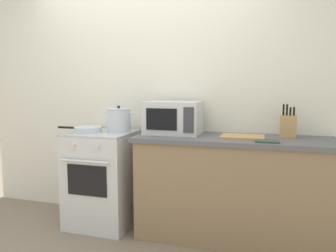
{
  "coord_description": "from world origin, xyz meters",
  "views": [
    {
      "loc": [
        1.15,
        -2.17,
        1.34
      ],
      "look_at": [
        0.32,
        0.6,
        1.0
      ],
      "focal_mm": 34.32,
      "sensor_mm": 36.0,
      "label": 1
    }
  ],
  "objects_px": {
    "stock_pot": "(119,120)",
    "frying_pan": "(88,129)",
    "knife_block": "(288,126)",
    "stove": "(103,178)",
    "microwave": "(174,118)",
    "oven_mitt": "(267,141)",
    "cutting_board": "(243,137)"
  },
  "relations": [
    {
      "from": "microwave",
      "to": "cutting_board",
      "type": "distance_m",
      "value": 0.65
    },
    {
      "from": "knife_block",
      "to": "stove",
      "type": "bearing_deg",
      "value": -175.25
    },
    {
      "from": "frying_pan",
      "to": "cutting_board",
      "type": "height_order",
      "value": "frying_pan"
    },
    {
      "from": "cutting_board",
      "to": "stove",
      "type": "bearing_deg",
      "value": -179.95
    },
    {
      "from": "stove",
      "to": "microwave",
      "type": "height_order",
      "value": "microwave"
    },
    {
      "from": "microwave",
      "to": "cutting_board",
      "type": "relative_size",
      "value": 1.39
    },
    {
      "from": "microwave",
      "to": "knife_block",
      "type": "distance_m",
      "value": 1.01
    },
    {
      "from": "stove",
      "to": "cutting_board",
      "type": "xyz_separation_m",
      "value": [
        1.33,
        0.0,
        0.47
      ]
    },
    {
      "from": "stock_pot",
      "to": "frying_pan",
      "type": "height_order",
      "value": "stock_pot"
    },
    {
      "from": "stove",
      "to": "cutting_board",
      "type": "height_order",
      "value": "cutting_board"
    },
    {
      "from": "microwave",
      "to": "oven_mitt",
      "type": "distance_m",
      "value": 0.88
    },
    {
      "from": "frying_pan",
      "to": "stove",
      "type": "bearing_deg",
      "value": 17.27
    },
    {
      "from": "microwave",
      "to": "oven_mitt",
      "type": "bearing_deg",
      "value": -15.95
    },
    {
      "from": "cutting_board",
      "to": "oven_mitt",
      "type": "distance_m",
      "value": 0.26
    },
    {
      "from": "microwave",
      "to": "oven_mitt",
      "type": "relative_size",
      "value": 2.78
    },
    {
      "from": "stove",
      "to": "cutting_board",
      "type": "relative_size",
      "value": 2.56
    },
    {
      "from": "cutting_board",
      "to": "knife_block",
      "type": "height_order",
      "value": "knife_block"
    },
    {
      "from": "stove",
      "to": "frying_pan",
      "type": "xyz_separation_m",
      "value": [
        -0.13,
        -0.04,
        0.48
      ]
    },
    {
      "from": "stove",
      "to": "knife_block",
      "type": "bearing_deg",
      "value": 4.75
    },
    {
      "from": "frying_pan",
      "to": "cutting_board",
      "type": "bearing_deg",
      "value": 1.67
    },
    {
      "from": "frying_pan",
      "to": "stock_pot",
      "type": "bearing_deg",
      "value": 18.55
    },
    {
      "from": "microwave",
      "to": "oven_mitt",
      "type": "xyz_separation_m",
      "value": [
        0.83,
        -0.24,
        -0.14
      ]
    },
    {
      "from": "knife_block",
      "to": "oven_mitt",
      "type": "height_order",
      "value": "knife_block"
    },
    {
      "from": "stove",
      "to": "stock_pot",
      "type": "relative_size",
      "value": 2.89
    },
    {
      "from": "knife_block",
      "to": "frying_pan",
      "type": "bearing_deg",
      "value": -174.31
    },
    {
      "from": "stock_pot",
      "to": "knife_block",
      "type": "distance_m",
      "value": 1.55
    },
    {
      "from": "frying_pan",
      "to": "oven_mitt",
      "type": "bearing_deg",
      "value": -4.04
    },
    {
      "from": "stock_pot",
      "to": "stove",
      "type": "bearing_deg",
      "value": -160.36
    },
    {
      "from": "stove",
      "to": "microwave",
      "type": "xyz_separation_m",
      "value": [
        0.7,
        0.08,
        0.61
      ]
    },
    {
      "from": "frying_pan",
      "to": "knife_block",
      "type": "distance_m",
      "value": 1.84
    },
    {
      "from": "cutting_board",
      "to": "knife_block",
      "type": "xyz_separation_m",
      "value": [
        0.37,
        0.14,
        0.09
      ]
    },
    {
      "from": "frying_pan",
      "to": "microwave",
      "type": "distance_m",
      "value": 0.85
    }
  ]
}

